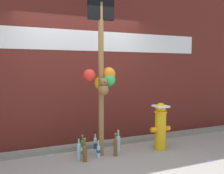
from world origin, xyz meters
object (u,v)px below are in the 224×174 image
bottle_2 (115,147)px  bottle_5 (99,151)px  bottle_3 (95,145)px  bottle_1 (85,153)px  memorial_post (102,70)px  bottle_4 (85,150)px  bottle_6 (79,151)px  bottle_7 (83,147)px  bottle_0 (118,143)px  fire_hydrant (160,125)px

bottle_2 → bottle_5: 0.30m
bottle_3 → bottle_2: bearing=-44.1°
bottle_1 → bottle_3: 0.42m
memorial_post → bottle_1: bearing=-154.2°
bottle_4 → bottle_6: (-0.13, -0.10, 0.03)m
bottle_3 → bottle_7: bottle_3 is taller
bottle_1 → bottle_3: (0.29, 0.31, 0.00)m
memorial_post → bottle_6: bearing=-169.5°
bottle_0 → bottle_6: (-0.76, -0.13, -0.01)m
bottle_4 → bottle_0: bearing=2.9°
bottle_3 → bottle_7: (-0.21, 0.06, -0.02)m
fire_hydrant → bottle_6: bearing=177.9°
memorial_post → fire_hydrant: 1.49m
memorial_post → bottle_0: bearing=8.2°
bottle_5 → bottle_7: size_ratio=0.88×
bottle_0 → memorial_post: bearing=-171.8°
bottle_3 → bottle_4: bearing=-154.2°
fire_hydrant → bottle_1: fire_hydrant is taller
bottle_0 → bottle_2: same height
bottle_0 → bottle_7: 0.64m
fire_hydrant → bottle_0: bearing=166.5°
bottle_0 → bottle_2: (-0.14, -0.18, 0.00)m
bottle_1 → bottle_7: size_ratio=1.15×
memorial_post → bottle_3: bearing=124.8°
memorial_post → bottle_5: 1.36m
memorial_post → bottle_4: memorial_post is taller
bottle_7 → bottle_1: bearing=-101.2°
bottle_1 → bottle_4: size_ratio=1.20×
bottle_3 → fire_hydrant: bearing=-12.6°
fire_hydrant → bottle_2: 0.95m
memorial_post → bottle_7: size_ratio=8.07×
memorial_post → bottle_4: bearing=177.4°
bottle_5 → bottle_7: (-0.20, 0.26, 0.01)m
fire_hydrant → bottle_4: fire_hydrant is taller
memorial_post → bottle_5: (-0.10, -0.08, -1.35)m
bottle_4 → bottle_5: bottle_4 is taller
memorial_post → bottle_4: size_ratio=8.36×
fire_hydrant → bottle_1: (-1.46, -0.04, -0.30)m
memorial_post → bottle_5: memorial_post is taller
bottle_3 → memorial_post: bearing=-55.2°
bottle_2 → bottle_5: size_ratio=1.36×
bottle_4 → bottle_5: bearing=-23.8°
bottle_4 → bottle_7: 0.17m
bottle_2 → bottle_6: (-0.63, 0.05, -0.01)m
bottle_2 → bottle_6: bottle_2 is taller
bottle_1 → bottle_4: 0.20m
memorial_post → bottle_2: size_ratio=6.79×
bottle_6 → bottle_7: 0.30m
fire_hydrant → bottle_7: (-1.39, 0.32, -0.33)m
bottle_1 → bottle_6: 0.12m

